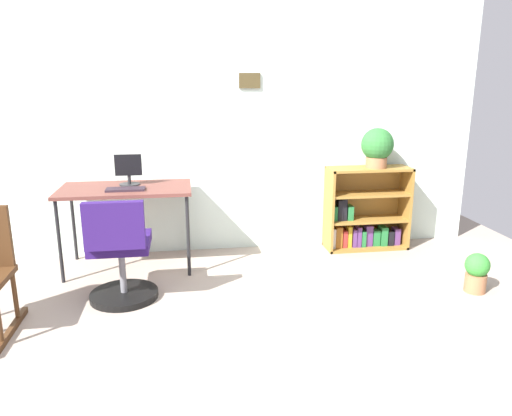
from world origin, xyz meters
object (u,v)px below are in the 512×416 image
(keyboard, at_px, (126,189))
(potted_plant_on_shelf, at_px, (377,147))
(desk, at_px, (126,193))
(potted_plant_floor, at_px, (477,272))
(bookshelf_low, at_px, (363,213))
(monitor, at_px, (129,171))
(office_chair, at_px, (120,258))

(keyboard, bearing_deg, potted_plant_on_shelf, 7.25)
(desk, height_order, keyboard, keyboard)
(potted_plant_floor, bearing_deg, desk, 161.08)
(potted_plant_on_shelf, height_order, potted_plant_floor, potted_plant_on_shelf)
(potted_plant_on_shelf, relative_size, potted_plant_floor, 1.19)
(desk, bearing_deg, potted_plant_on_shelf, 4.30)
(desk, relative_size, potted_plant_floor, 3.52)
(bookshelf_low, xyz_separation_m, potted_plant_on_shelf, (0.08, -0.05, 0.67))
(bookshelf_low, relative_size, potted_plant_on_shelf, 2.14)
(monitor, bearing_deg, bookshelf_low, 3.64)
(office_chair, xyz_separation_m, bookshelf_low, (2.26, 0.95, -0.00))
(office_chair, bearing_deg, keyboard, 90.06)
(desk, bearing_deg, monitor, 72.00)
(monitor, distance_m, bookshelf_low, 2.31)
(office_chair, relative_size, bookshelf_low, 1.02)
(keyboard, height_order, office_chair, office_chair)
(monitor, xyz_separation_m, potted_plant_on_shelf, (2.33, 0.09, 0.16))
(monitor, bearing_deg, desk, -108.00)
(office_chair, distance_m, potted_plant_floor, 2.78)
(keyboard, bearing_deg, potted_plant_floor, -16.76)
(desk, xyz_separation_m, potted_plant_on_shelf, (2.36, 0.18, 0.34))
(desk, relative_size, office_chair, 1.36)
(keyboard, xyz_separation_m, potted_plant_on_shelf, (2.34, 0.30, 0.28))
(desk, xyz_separation_m, monitor, (0.03, 0.08, 0.19))
(potted_plant_on_shelf, bearing_deg, desk, -175.70)
(desk, distance_m, keyboard, 0.14)
(bookshelf_low, bearing_deg, office_chair, -157.21)
(desk, relative_size, keyboard, 3.49)
(bookshelf_low, bearing_deg, potted_plant_floor, -66.79)
(office_chair, bearing_deg, bookshelf_low, 22.79)
(office_chair, bearing_deg, potted_plant_floor, -4.79)
(office_chair, relative_size, potted_plant_floor, 2.59)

